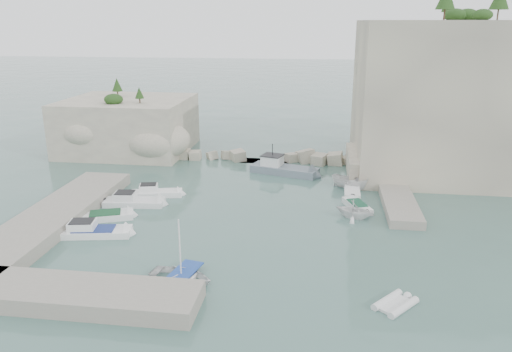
# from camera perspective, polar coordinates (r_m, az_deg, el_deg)

# --- Properties ---
(ground) EXTENTS (400.00, 400.00, 0.00)m
(ground) POSITION_cam_1_polar(r_m,az_deg,el_deg) (42.25, -1.11, -6.29)
(ground) COLOR #486C64
(ground) RESTS_ON ground
(cliff_east) EXTENTS (26.00, 22.00, 17.00)m
(cliff_east) POSITION_cam_1_polar(r_m,az_deg,el_deg) (64.09, 23.32, 8.37)
(cliff_east) COLOR beige
(cliff_east) RESTS_ON ground
(cliff_terrace) EXTENTS (8.00, 10.00, 2.50)m
(cliff_terrace) POSITION_cam_1_polar(r_m,az_deg,el_deg) (58.79, 14.29, 1.31)
(cliff_terrace) COLOR beige
(cliff_terrace) RESTS_ON ground
(outcrop_west) EXTENTS (16.00, 14.00, 7.00)m
(outcrop_west) POSITION_cam_1_polar(r_m,az_deg,el_deg) (69.71, -14.38, 5.67)
(outcrop_west) COLOR beige
(outcrop_west) RESTS_ON ground
(quay_west) EXTENTS (5.00, 24.00, 1.10)m
(quay_west) POSITION_cam_1_polar(r_m,az_deg,el_deg) (46.77, -22.44, -4.56)
(quay_west) COLOR #9E9689
(quay_west) RESTS_ON ground
(quay_south) EXTENTS (18.00, 4.00, 1.10)m
(quay_south) POSITION_cam_1_polar(r_m,az_deg,el_deg) (34.48, -21.65, -12.37)
(quay_south) COLOR #9E9689
(quay_south) RESTS_ON ground
(ledge_east) EXTENTS (3.00, 16.00, 0.80)m
(ledge_east) POSITION_cam_1_polar(r_m,az_deg,el_deg) (51.53, 15.68, -2.06)
(ledge_east) COLOR #9E9689
(ledge_east) RESTS_ON ground
(breakwater) EXTENTS (28.00, 3.00, 1.40)m
(breakwater) POSITION_cam_1_polar(r_m,az_deg,el_deg) (62.79, 1.08, 2.34)
(breakwater) COLOR beige
(breakwater) RESTS_ON ground
(motorboat_b) EXTENTS (6.43, 2.67, 1.40)m
(motorboat_b) POSITION_cam_1_polar(r_m,az_deg,el_deg) (49.39, -13.71, -3.24)
(motorboat_b) COLOR silver
(motorboat_b) RESTS_ON ground
(motorboat_d) EXTENTS (6.85, 3.11, 1.40)m
(motorboat_d) POSITION_cam_1_polar(r_m,az_deg,el_deg) (43.53, -17.98, -6.46)
(motorboat_d) COLOR white
(motorboat_d) RESTS_ON ground
(motorboat_c) EXTENTS (5.63, 3.67, 0.70)m
(motorboat_c) POSITION_cam_1_polar(r_m,az_deg,el_deg) (46.73, -16.80, -4.70)
(motorboat_c) COLOR white
(motorboat_c) RESTS_ON ground
(motorboat_a) EXTENTS (5.81, 2.94, 1.40)m
(motorboat_a) POSITION_cam_1_polar(r_m,az_deg,el_deg) (51.38, -11.27, -2.26)
(motorboat_a) COLOR white
(motorboat_a) RESTS_ON ground
(rowboat) EXTENTS (5.03, 4.05, 0.92)m
(rowboat) POSITION_cam_1_polar(r_m,az_deg,el_deg) (35.05, -8.51, -11.76)
(rowboat) COLOR white
(rowboat) RESTS_ON ground
(inflatable_dinghy) EXTENTS (3.12, 3.31, 0.44)m
(inflatable_dinghy) POSITION_cam_1_polar(r_m,az_deg,el_deg) (33.08, 15.59, -14.16)
(inflatable_dinghy) COLOR silver
(inflatable_dinghy) RESTS_ON ground
(tender_east_a) EXTENTS (4.19, 3.91, 1.80)m
(tender_east_a) POSITION_cam_1_polar(r_m,az_deg,el_deg) (45.79, 11.15, -4.72)
(tender_east_a) COLOR white
(tender_east_a) RESTS_ON ground
(tender_east_b) EXTENTS (2.93, 4.67, 0.70)m
(tender_east_b) POSITION_cam_1_polar(r_m,az_deg,el_deg) (48.04, 11.45, -3.67)
(tender_east_b) COLOR silver
(tender_east_b) RESTS_ON ground
(tender_east_c) EXTENTS (1.65, 4.81, 0.70)m
(tender_east_c) POSITION_cam_1_polar(r_m,az_deg,el_deg) (52.15, 10.90, -1.95)
(tender_east_c) COLOR white
(tender_east_c) RESTS_ON ground
(tender_east_d) EXTENTS (4.31, 3.12, 1.56)m
(tender_east_d) POSITION_cam_1_polar(r_m,az_deg,el_deg) (53.59, 10.61, -1.40)
(tender_east_d) COLOR silver
(tender_east_d) RESTS_ON ground
(work_boat) EXTENTS (8.89, 4.89, 2.20)m
(work_boat) POSITION_cam_1_polar(r_m,az_deg,el_deg) (57.86, 3.28, 0.28)
(work_boat) COLOR slate
(work_boat) RESTS_ON ground
(rowboat_mast) EXTENTS (0.10, 0.10, 4.20)m
(rowboat_mast) POSITION_cam_1_polar(r_m,az_deg,el_deg) (33.89, -8.71, -7.97)
(rowboat_mast) COLOR white
(rowboat_mast) RESTS_ON rowboat
(vegetation) EXTENTS (53.48, 13.88, 13.40)m
(vegetation) POSITION_cam_1_polar(r_m,az_deg,el_deg) (63.75, 19.35, 17.30)
(vegetation) COLOR #1E4219
(vegetation) RESTS_ON ground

